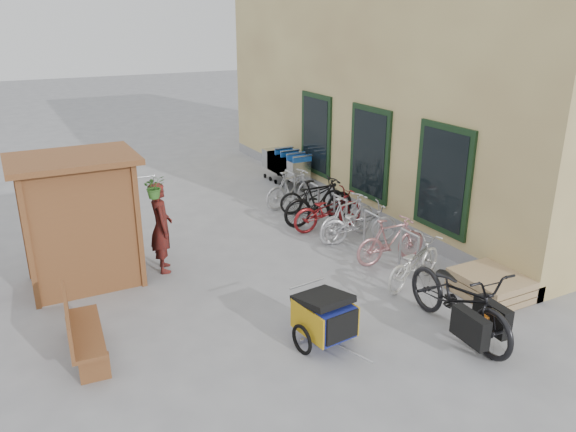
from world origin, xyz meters
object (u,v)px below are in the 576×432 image
person_kiosk (161,227)px  bike_2 (359,223)px  bike_3 (348,217)px  child_trailer (325,315)px  bike_5 (319,202)px  cargo_bike (460,299)px  shopping_carts (286,163)px  bike_7 (292,189)px  bike_1 (391,240)px  kiosk (73,204)px  bench (79,330)px  pallet_stack (490,285)px  bike_6 (313,196)px  bike_0 (414,262)px  bike_4 (328,210)px

person_kiosk → bike_2: person_kiosk is taller
bike_2 → bike_3: size_ratio=1.00×
child_trailer → bike_5: (2.57, 4.48, 0.07)m
child_trailer → cargo_bike: bearing=-25.8°
shopping_carts → bike_7: (-0.79, -1.87, -0.14)m
bike_3 → bike_5: size_ratio=0.91×
bike_7 → bike_1: bearing=173.0°
kiosk → bike_3: (5.53, -0.44, -1.05)m
bike_2 → bike_5: 1.42m
bench → bike_3: bike_3 is taller
shopping_carts → pallet_stack: bearing=-90.0°
shopping_carts → person_kiosk: (-4.78, -4.05, 0.25)m
child_trailer → bike_7: bearing=59.7°
bike_6 → pallet_stack: bearing=-159.9°
bike_0 → bike_5: bearing=-20.4°
kiosk → person_kiosk: 1.64m
bike_7 → kiosk: bearing=102.0°
shopping_carts → bike_3: size_ratio=1.21×
bike_3 → person_kiosk: bearing=72.2°
bike_6 → kiosk: bearing=118.4°
kiosk → person_kiosk: size_ratio=1.41×
pallet_stack → bench: bench is taller
bike_7 → bike_0: bearing=170.2°
pallet_stack → person_kiosk: 6.11m
shopping_carts → cargo_bike: bearing=-99.3°
pallet_stack → person_kiosk: (-4.78, 3.75, 0.68)m
bike_5 → cargo_bike: bearing=173.8°
shopping_carts → bike_2: 4.73m
bike_1 → cargo_bike: bearing=168.3°
bench → person_kiosk: person_kiosk is taller
bike_4 → bike_7: bike_7 is taller
bike_4 → bike_5: bike_5 is taller
bench → bike_7: bike_7 is taller
bike_2 → bike_5: bike_5 is taller
kiosk → bike_6: bearing=14.1°
cargo_bike → bike_4: cargo_bike is taller
bench → child_trailer: bench is taller
pallet_stack → cargo_bike: (-1.38, -0.65, 0.39)m
bench → bike_7: 7.48m
child_trailer → cargo_bike: 2.12m
child_trailer → bike_7: bike_7 is taller
bench → person_kiosk: bearing=56.4°
bench → bike_5: 6.68m
pallet_stack → bike_1: size_ratio=0.76×
bike_3 → bike_4: bike_3 is taller
kiosk → bike_3: kiosk is taller
bike_6 → bike_7: bike_7 is taller
shopping_carts → child_trailer: (-3.38, -7.75, -0.14)m
pallet_stack → shopping_carts: (-0.00, 7.80, 0.42)m
cargo_bike → bike_5: cargo_bike is taller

